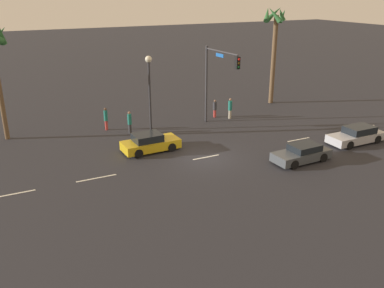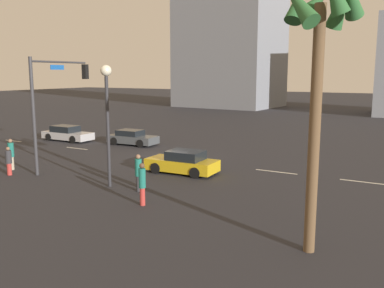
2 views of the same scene
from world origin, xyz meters
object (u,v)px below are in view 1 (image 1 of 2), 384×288
at_px(palm_tree_0, 274,35).
at_px(pedestrian_1, 230,108).
at_px(car_0, 302,154).
at_px(car_2, 357,135).
at_px(pedestrian_0, 106,118).
at_px(streetlamp, 149,79).
at_px(pedestrian_2, 215,108).
at_px(traffic_signal, 216,74).
at_px(pedestrian_3, 130,122).
at_px(car_1, 150,143).

bearing_deg(palm_tree_0, pedestrian_1, -155.89).
xyz_separation_m(car_0, car_2, (6.33, 1.06, 0.03)).
xyz_separation_m(car_0, pedestrian_0, (-10.35, 12.81, 0.47)).
distance_m(streetlamp, palm_tree_0, 15.12).
xyz_separation_m(pedestrian_2, palm_tree_0, (7.85, 2.05, 6.12)).
relative_size(traffic_signal, pedestrian_3, 3.59).
distance_m(car_1, pedestrian_3, 4.51).
bearing_deg(pedestrian_0, traffic_signal, -19.86).
height_order(car_0, traffic_signal, traffic_signal).
xyz_separation_m(car_1, pedestrian_1, (9.60, 4.45, 0.39)).
bearing_deg(car_1, car_0, -36.78).
height_order(traffic_signal, pedestrian_0, traffic_signal).
xyz_separation_m(streetlamp, pedestrian_1, (7.80, -0.06, -3.37)).
bearing_deg(pedestrian_2, pedestrian_0, 175.36).
height_order(streetlamp, pedestrian_3, streetlamp).
xyz_separation_m(pedestrian_0, pedestrian_1, (11.19, -1.81, -0.03)).
relative_size(traffic_signal, streetlamp, 1.08).
height_order(traffic_signal, pedestrian_3, traffic_signal).
distance_m(car_2, traffic_signal, 12.27).
xyz_separation_m(car_2, pedestrian_3, (-15.17, 9.98, 0.40)).
distance_m(traffic_signal, pedestrian_1, 4.48).
relative_size(car_1, traffic_signal, 0.63).
distance_m(car_1, pedestrian_2, 10.12).
height_order(traffic_signal, pedestrian_1, traffic_signal).
bearing_deg(car_0, pedestrian_2, 91.08).
relative_size(car_2, streetlamp, 0.75).
bearing_deg(pedestrian_2, palm_tree_0, 14.63).
height_order(streetlamp, pedestrian_0, streetlamp).
xyz_separation_m(pedestrian_2, pedestrian_3, (-8.61, -0.95, 0.13)).
distance_m(car_2, pedestrian_3, 18.16).
bearing_deg(streetlamp, traffic_signal, -14.86).
bearing_deg(pedestrian_2, traffic_signal, -118.57).
bearing_deg(car_2, pedestrian_0, 144.84).
distance_m(streetlamp, pedestrian_2, 7.66).
xyz_separation_m(pedestrian_0, pedestrian_2, (10.13, -0.82, -0.17)).
xyz_separation_m(streetlamp, pedestrian_3, (-1.87, -0.02, -3.38)).
bearing_deg(palm_tree_0, pedestrian_3, -169.68).
xyz_separation_m(pedestrian_0, palm_tree_0, (17.98, 1.23, 5.94)).
relative_size(pedestrian_1, palm_tree_0, 0.20).
distance_m(car_2, pedestrian_0, 20.41).
height_order(traffic_signal, palm_tree_0, palm_tree_0).
xyz_separation_m(car_2, streetlamp, (-13.30, 10.00, 3.78)).
height_order(car_1, traffic_signal, traffic_signal).
bearing_deg(car_0, pedestrian_1, 85.65).
xyz_separation_m(pedestrian_0, pedestrian_3, (1.52, -1.77, -0.04)).
height_order(car_0, palm_tree_0, palm_tree_0).
distance_m(car_0, streetlamp, 13.62).
relative_size(pedestrian_1, pedestrian_3, 1.02).
relative_size(car_0, pedestrian_3, 2.25).
bearing_deg(car_1, traffic_signal, 22.95).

